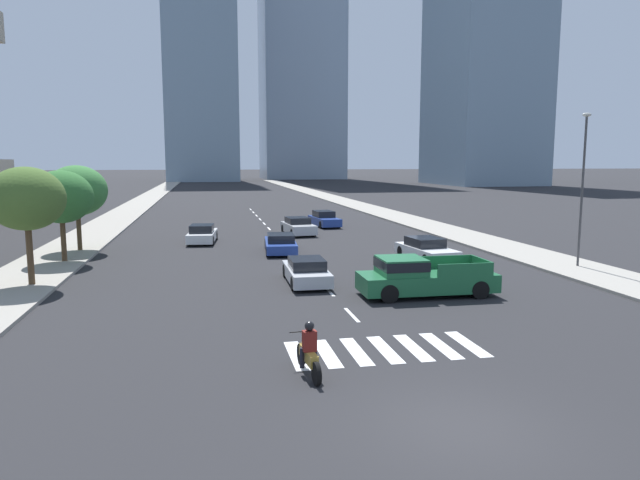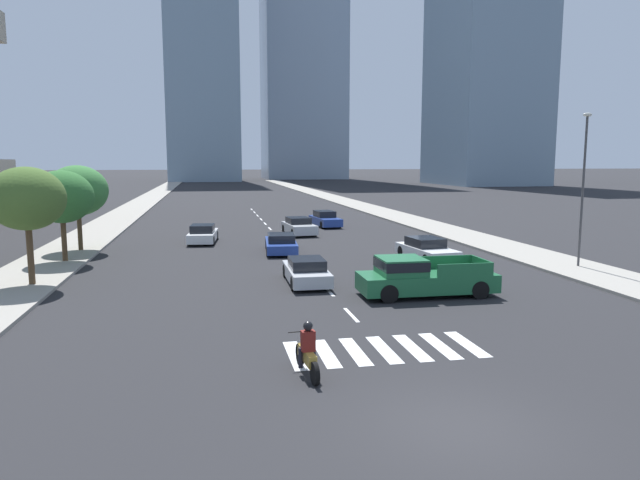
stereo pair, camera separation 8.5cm
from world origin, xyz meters
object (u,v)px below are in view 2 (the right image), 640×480
Objects in this scene: pickup_truck at (420,277)px; street_tree_second at (61,197)px; sedan_blue_3 at (325,219)px; street_tree_third at (78,191)px; sedan_blue_4 at (281,244)px; sedan_white_1 at (427,250)px; sedan_silver_2 at (306,271)px; motorcycle_lead at (307,353)px; street_lamp_east at (583,179)px; sedan_white_5 at (203,234)px; sedan_silver_0 at (299,227)px; street_tree_nearest at (26,199)px.

pickup_truck is 20.29m from street_tree_second.
sedan_blue_3 is 21.39m from street_tree_third.
pickup_truck reaches higher than sedan_blue_4.
pickup_truck is 26.44m from sedan_blue_3.
sedan_white_1 is 0.97× the size of street_tree_second.
sedan_blue_4 is at bearing -11.38° from street_tree_third.
motorcycle_lead is at bearing 171.37° from sedan_silver_2.
sedan_white_1 is 21.65m from street_tree_third.
sedan_blue_4 is 0.93× the size of street_tree_third.
sedan_silver_2 is 0.85× the size of street_tree_third.
motorcycle_lead is 21.14m from street_lamp_east.
pickup_truck is 22.80m from street_tree_third.
motorcycle_lead is 22.05m from street_tree_second.
street_lamp_east is (14.82, -8.56, 4.20)m from sedan_blue_4.
motorcycle_lead is 0.44× the size of sedan_blue_4.
street_tree_third is at bearing -41.74° from pickup_truck.
street_tree_second is at bearing -104.07° from sedan_white_1.
motorcycle_lead is 0.48× the size of sedan_white_5.
sedan_blue_4 is at bearing 7.23° from street_tree_second.
street_tree_second is (-12.35, -1.57, 3.16)m from sedan_blue_4.
street_tree_third is at bearing 83.22° from sedan_blue_4.
sedan_blue_3 is at bearing -17.36° from motorcycle_lead.
street_tree_third is at bearing 19.22° from motorcycle_lead.
street_tree_second is 4.05m from street_tree_third.
sedan_blue_4 is 7.18m from sedan_white_5.
sedan_silver_0 is 8.01m from sedan_white_5.
sedan_white_5 is at bearing 144.76° from street_lamp_east.
motorcycle_lead is at bearing -18.14° from sedan_blue_3.
sedan_silver_0 is 0.57× the size of street_lamp_east.
sedan_silver_2 is 0.89× the size of street_tree_second.
street_tree_nearest reaches higher than sedan_blue_3.
street_tree_nearest is (-27.17, 0.78, -0.75)m from street_lamp_east.
sedan_white_1 is at bearing 149.81° from street_lamp_east.
pickup_truck is at bearing -127.62° from sedan_silver_2.
sedan_silver_2 is 0.56× the size of street_lamp_east.
sedan_blue_3 is 0.91× the size of street_tree_third.
street_tree_nearest is at bearing -48.10° from sedan_silver_0.
street_tree_nearest reaches higher than pickup_truck.
sedan_silver_0 is (-1.78, 21.34, -0.20)m from pickup_truck.
sedan_blue_3 is 13.35m from sedan_white_5.
sedan_silver_0 is at bearing 125.76° from street_lamp_east.
street_tree_second is (-14.86, -10.10, 3.10)m from sedan_silver_0.
motorcycle_lead is 10.10m from pickup_truck.
pickup_truck is 21.42m from sedan_silver_0.
sedan_blue_4 is (1.95, 20.75, -0.03)m from motorcycle_lead.
street_lamp_east reaches higher than motorcycle_lead.
street_tree_second reaches higher than sedan_white_5.
sedan_blue_3 is 0.60× the size of street_lamp_east.
sedan_white_5 is 0.57× the size of street_lamp_east.
street_tree_nearest is at bearing -86.62° from sedan_white_1.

